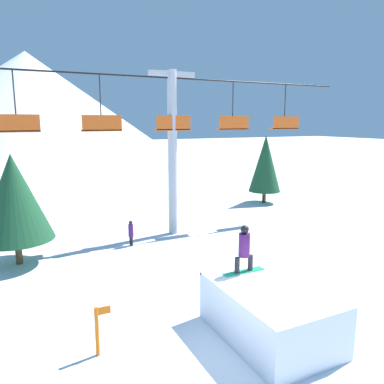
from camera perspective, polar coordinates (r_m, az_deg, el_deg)
The scene contains 9 objects.
ground_plane at distance 10.28m, azimuth 7.67°, elevation -23.62°, with size 220.00×220.00×0.00m, color white.
mountain_ridge at distance 94.36m, azimuth -23.70°, elevation 12.69°, with size 60.03×60.03×21.13m.
snow_ramp at distance 10.82m, azimuth 11.73°, elevation -17.51°, with size 2.42×3.56×1.41m.
snowboarder at distance 11.11m, azimuth 7.96°, elevation -8.53°, with size 1.32×0.33×1.43m.
chairlift at distance 18.97m, azimuth -2.97°, elevation 8.08°, with size 20.75×0.47×8.28m.
pine_tree_near at distance 16.57m, azimuth -25.51°, elevation -0.75°, with size 2.95×2.95×4.56m.
pine_tree_far at distance 27.20m, azimuth 11.10°, elevation 4.29°, with size 2.25×2.25×4.88m.
trail_marker at distance 10.17m, azimuth -14.18°, elevation -19.65°, with size 0.41×0.10×1.29m.
distant_skier at distance 17.91m, azimuth -9.29°, elevation -6.07°, with size 0.24×0.24×1.23m.
Camera 1 is at (-4.83, -7.01, 5.77)m, focal length 35.00 mm.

